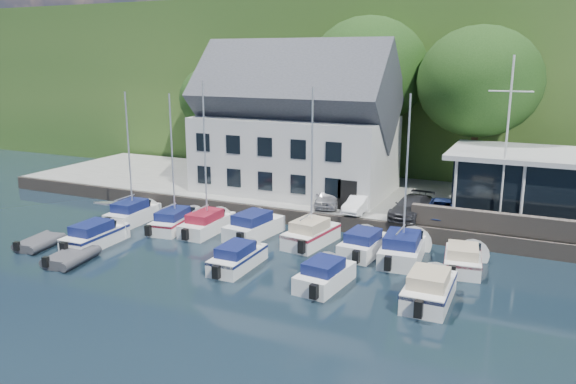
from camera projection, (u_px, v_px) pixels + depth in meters
name	position (u px, v px, depth m)	size (l,w,h in m)	color
ground	(288.00, 302.00, 25.43)	(180.00, 180.00, 0.00)	black
quay	(389.00, 202.00, 40.76)	(60.00, 13.00, 1.00)	#999994
quay_face	(362.00, 226.00, 35.02)	(60.00, 0.30, 1.00)	#5E544B
hillside	(474.00, 77.00, 78.27)	(160.00, 75.00, 16.00)	#2F5620
field_patch	(543.00, 18.00, 80.16)	(50.00, 30.00, 0.30)	#5C6331
harbor_building	(295.00, 132.00, 41.58)	(14.40, 8.20, 8.70)	silver
club_pavilion	(560.00, 187.00, 34.36)	(13.20, 7.20, 4.10)	black
gangway	(131.00, 212.00, 40.08)	(1.20, 6.00, 1.40)	silver
car_silver	(329.00, 196.00, 37.77)	(1.54, 3.82, 1.30)	#B1B1B6
car_white	(359.00, 203.00, 36.33)	(1.16, 3.33, 1.10)	white
car_dgrey	(412.00, 207.00, 35.15)	(1.82, 4.48, 1.30)	#28292D
car_blue	(442.00, 209.00, 34.86)	(1.43, 3.62, 1.24)	navy
flagpole	(506.00, 144.00, 32.01)	(2.38, 0.20, 9.91)	silver
tree_0	(217.00, 116.00, 51.22)	(6.67, 6.67, 9.11)	#17340F
tree_1	(282.00, 118.00, 47.67)	(6.88, 6.88, 9.40)	#17340F
tree_2	(367.00, 99.00, 44.77)	(9.48, 9.48, 12.95)	#17340F
tree_3	(477.00, 111.00, 40.40)	(8.80, 8.80, 12.02)	#17340F
boat_r1_0	(129.00, 154.00, 36.47)	(1.89, 5.90, 9.29)	white
boat_r1_1	(173.00, 166.00, 35.23)	(1.84, 6.15, 8.22)	white
boat_r1_2	(205.00, 166.00, 34.57)	(1.86, 6.27, 8.48)	white
boat_r1_3	(254.00, 224.00, 34.48)	(2.03, 6.10, 1.57)	white
boat_r1_4	(312.00, 166.00, 32.09)	(2.03, 5.76, 9.49)	white
boat_r1_5	(364.00, 242.00, 31.44)	(1.97, 5.30, 1.42)	white
boat_r1_6	(407.00, 174.00, 29.57)	(2.23, 6.30, 9.53)	white
boat_r1_7	(463.00, 257.00, 29.13)	(1.96, 5.05, 1.36)	white
boat_r2_0	(95.00, 234.00, 32.79)	(1.85, 6.08, 1.46)	white
boat_r2_2	(238.00, 255.00, 29.40)	(1.76, 5.58, 1.36)	white
boat_r2_3	(325.00, 273.00, 27.02)	(1.88, 5.13, 1.38)	white
boat_r2_4	(429.00, 286.00, 25.21)	(2.08, 5.62, 1.55)	white
dinghy_0	(39.00, 241.00, 32.68)	(1.80, 3.00, 0.70)	#3A3B3F
dinghy_1	(71.00, 255.00, 30.26)	(1.95, 3.26, 0.76)	#3A3B3F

